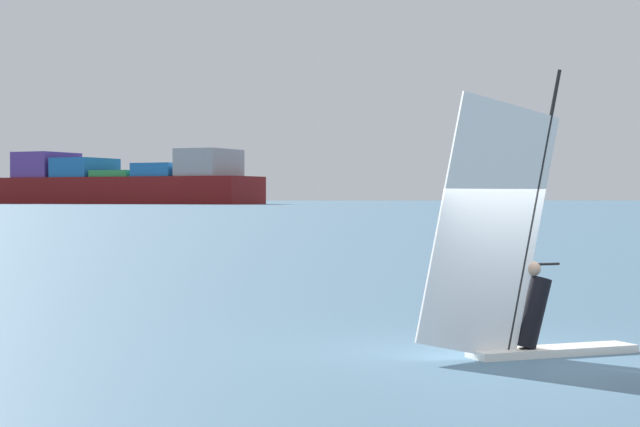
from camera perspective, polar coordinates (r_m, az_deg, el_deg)
name	(u,v)px	position (r m, az deg, el deg)	size (l,w,h in m)	color
ground_plane	(520,360)	(16.69, 10.18, -7.36)	(4000.00, 4000.00, 0.00)	#476B84
windsurfer	(518,280)	(16.86, 10.06, -3.36)	(3.67, 0.61, 4.35)	white
cargo_ship	(76,181)	(462.28, -12.32, 1.64)	(126.93, 130.32, 38.50)	maroon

